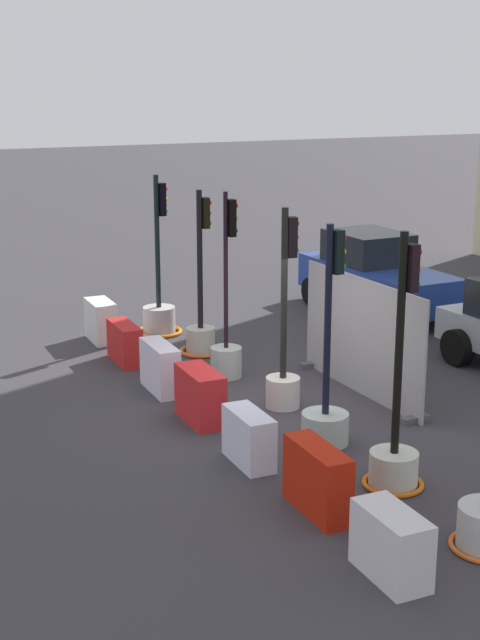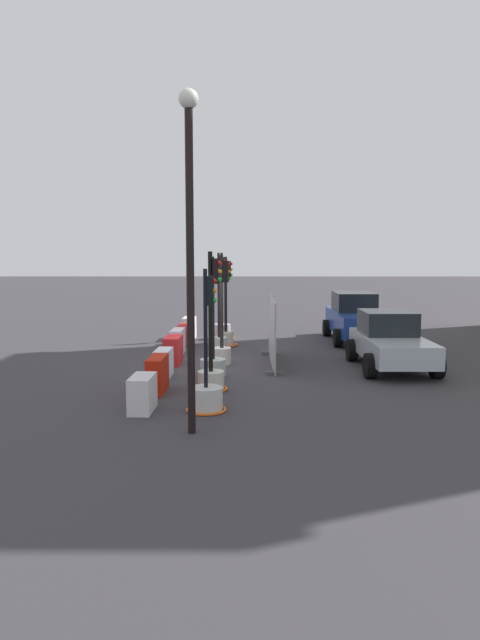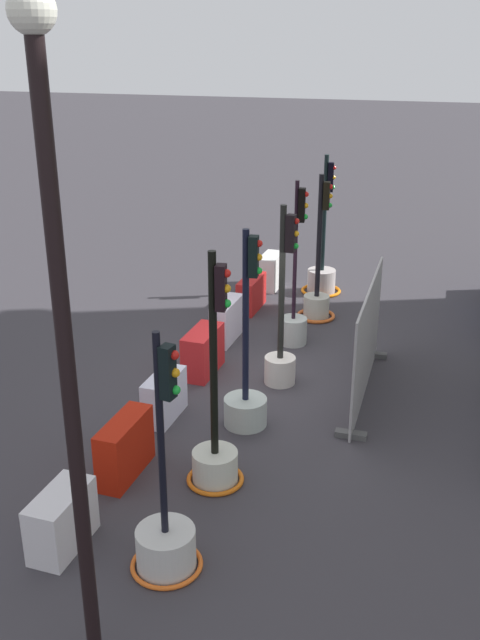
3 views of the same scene
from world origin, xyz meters
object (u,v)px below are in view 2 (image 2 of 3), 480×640
(construction_barrier_0, at_px, (189,328))
(traffic_light_5, at_px, (211,368))
(construction_barrier_4, at_px, (163,363))
(car_blue_estate, at_px, (355,318))
(traffic_light_1, at_px, (226,331))
(construction_barrier_6, at_px, (142,394))
(traffic_light_2, at_px, (219,335))
(construction_barrier_1, at_px, (184,335))
(car_silver_hatchback, at_px, (390,341))
(traffic_light_6, at_px, (206,392))
(traffic_light_0, at_px, (222,327))
(traffic_light_3, at_px, (222,340))
(traffic_light_4, at_px, (213,355))
(construction_barrier_3, at_px, (173,350))
(construction_barrier_2, at_px, (178,342))
(street_lamp_post, at_px, (190,230))
(construction_barrier_5, at_px, (157,375))

(construction_barrier_0, bearing_deg, traffic_light_5, 8.81)
(construction_barrier_4, bearing_deg, car_blue_estate, 134.36)
(traffic_light_1, bearing_deg, construction_barrier_6, -10.42)
(traffic_light_2, bearing_deg, construction_barrier_1, -140.56)
(car_blue_estate, relative_size, car_silver_hatchback, 1.07)
(car_blue_estate, bearing_deg, traffic_light_6, -27.77)
(traffic_light_2, height_order, construction_barrier_4, traffic_light_2)
(traffic_light_0, bearing_deg, traffic_light_1, 6.77)
(construction_barrier_6, bearing_deg, traffic_light_1, 169.58)
(traffic_light_3, height_order, construction_barrier_1, traffic_light_3)
(traffic_light_4, relative_size, construction_barrier_3, 2.97)
(traffic_light_3, bearing_deg, traffic_light_4, -6.72)
(traffic_light_4, height_order, traffic_light_6, traffic_light_4)
(traffic_light_2, xyz_separation_m, car_silver_hatchback, (2.41, 5.14, 0.18))
(construction_barrier_1, bearing_deg, traffic_light_0, 140.29)
(traffic_light_6, distance_m, construction_barrier_2, 6.93)
(construction_barrier_6, bearing_deg, traffic_light_5, 143.31)
(traffic_light_0, xyz_separation_m, car_blue_estate, (0.54, 5.14, 0.41))
(construction_barrier_4, xyz_separation_m, construction_barrier_6, (3.39, 0.00, 0.01))
(traffic_light_0, bearing_deg, street_lamp_post, -0.86)
(traffic_light_6, relative_size, street_lamp_post, 0.49)
(construction_barrier_2, bearing_deg, construction_barrier_0, 178.83)
(construction_barrier_4, relative_size, construction_barrier_5, 0.86)
(construction_barrier_0, xyz_separation_m, construction_barrier_1, (1.63, -0.06, -0.04))
(construction_barrier_1, height_order, construction_barrier_2, construction_barrier_2)
(car_blue_estate, xyz_separation_m, street_lamp_post, (11.25, -5.32, 2.94))
(construction_barrier_0, height_order, construction_barrier_4, construction_barrier_0)
(street_lamp_post, bearing_deg, construction_barrier_5, -160.59)
(traffic_light_0, height_order, street_lamp_post, street_lamp_post)
(construction_barrier_1, bearing_deg, car_silver_hatchback, 57.98)
(traffic_light_6, bearing_deg, traffic_light_1, 178.69)
(construction_barrier_5, relative_size, car_silver_hatchback, 0.29)
(traffic_light_0, xyz_separation_m, construction_barrier_5, (8.62, -1.29, -0.04))
(construction_barrier_2, xyz_separation_m, car_silver_hatchback, (2.21, 6.52, 0.38))
(traffic_light_1, bearing_deg, traffic_light_4, -2.48)
(traffic_light_3, distance_m, construction_barrier_5, 3.81)
(construction_barrier_1, relative_size, construction_barrier_3, 1.03)
(construction_barrier_0, bearing_deg, traffic_light_6, 7.19)
(traffic_light_3, height_order, traffic_light_6, traffic_light_3)
(traffic_light_0, height_order, traffic_light_2, traffic_light_2)
(construction_barrier_0, xyz_separation_m, construction_barrier_2, (3.49, -0.07, 0.00))
(traffic_light_3, height_order, construction_barrier_0, traffic_light_3)
(traffic_light_1, distance_m, car_blue_estate, 5.09)
(traffic_light_5, distance_m, construction_barrier_5, 1.33)
(construction_barrier_0, xyz_separation_m, construction_barrier_4, (6.91, -0.09, -0.04))
(traffic_light_1, height_order, construction_barrier_6, traffic_light_1)
(traffic_light_1, xyz_separation_m, construction_barrier_2, (1.77, -1.56, -0.12))
(traffic_light_3, relative_size, construction_barrier_2, 2.92)
(construction_barrier_2, bearing_deg, construction_barrier_3, 1.35)
(traffic_light_1, relative_size, car_blue_estate, 0.75)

